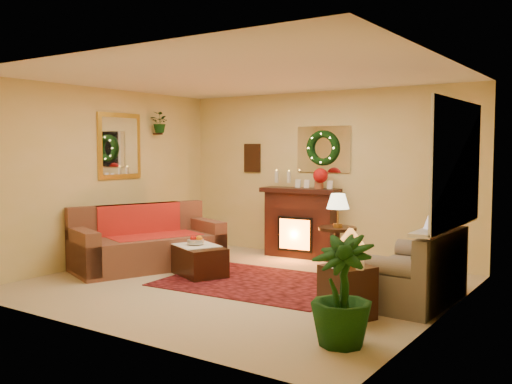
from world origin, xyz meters
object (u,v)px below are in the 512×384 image
Objects in this scene: sofa at (148,238)px; side_table_round at (337,252)px; end_table_square at (347,292)px; coffee_table at (197,259)px; loveseat at (412,265)px; fireplace at (301,222)px.

sofa is 3.15× the size of side_table_round.
end_table_square is 0.57× the size of coffee_table.
end_table_square is at bearing -107.53° from loveseat.
coffee_table is at bearing -111.12° from fireplace.
fireplace is 1.68× the size of side_table_round.
sofa is 2.41m from fireplace.
side_table_round is 1.91m from coffee_table.
sofa is at bearing -149.84° from coffee_table.
fireplace reaches higher than side_table_round.
fireplace is at bearing 98.76° from coffee_table.
sofa is 1.49× the size of loveseat.
side_table_round is at bearing 45.24° from sofa.
coffee_table is (-2.90, -0.27, -0.21)m from loveseat.
fireplace is 2.86m from loveseat.
coffee_table is at bearing 26.97° from sofa.
end_table_square is (2.01, -2.59, -0.28)m from fireplace.
side_table_round is 0.70× the size of coffee_table.
loveseat is (3.73, 0.34, -0.01)m from sofa.
end_table_square is (-0.34, -0.96, -0.15)m from loveseat.
side_table_round is 1.92m from end_table_square.
loveseat is 1.47m from side_table_round.
loveseat reaches higher than side_table_round.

